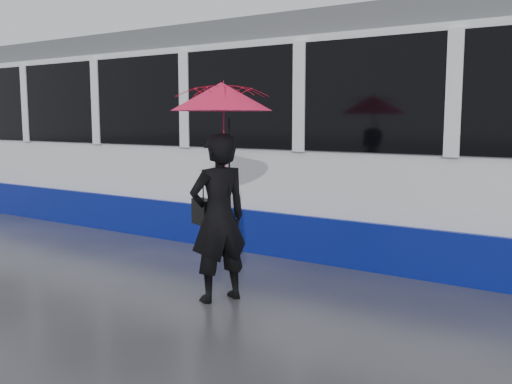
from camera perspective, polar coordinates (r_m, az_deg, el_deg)
The scene contains 6 objects.
ground at distance 6.39m, azimuth 5.58°, elevation -10.16°, with size 90.00×90.00×0.00m, color #2B2B30.
rails at distance 8.59m, azimuth 13.60°, elevation -5.69°, with size 34.00×1.51×0.02m.
tram at distance 9.48m, azimuth 0.13°, elevation 5.66°, with size 26.00×2.56×3.35m.
woman at distance 5.98m, azimuth -3.77°, elevation -2.62°, with size 0.65×0.42×1.77m, color black.
umbrella at distance 5.86m, azimuth -3.46°, elevation 7.54°, with size 1.38×1.38×1.19m.
handbag at distance 6.12m, azimuth -5.28°, elevation -1.99°, with size 0.34×0.26×0.45m.
Camera 1 is at (2.89, -5.37, 1.92)m, focal length 40.00 mm.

